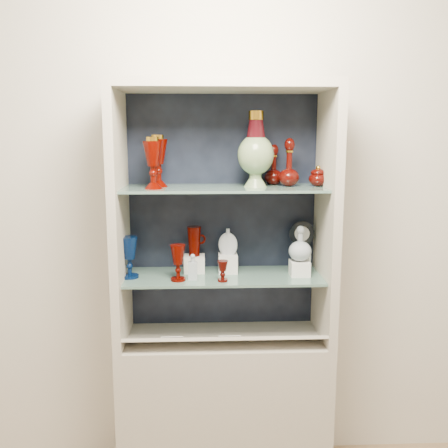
{
  "coord_description": "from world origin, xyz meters",
  "views": [
    {
      "loc": [
        -0.09,
        -0.74,
        1.71
      ],
      "look_at": [
        0.0,
        1.53,
        1.3
      ],
      "focal_mm": 40.0,
      "sensor_mm": 36.0,
      "label": 1
    }
  ],
  "objects_px": {
    "clear_round_decanter": "(300,244)",
    "ruby_goblet_tall": "(178,263)",
    "lidded_bowl": "(318,176)",
    "flat_flask": "(228,241)",
    "cobalt_goblet": "(129,257)",
    "ruby_decanter_a": "(289,159)",
    "enamel_urn": "(256,149)",
    "ruby_pitcher": "(194,241)",
    "pedestal_lamp_right": "(158,161)",
    "ruby_goblet_small": "(223,271)",
    "ruby_decanter_b": "(274,164)",
    "cameo_medallion": "(302,235)",
    "clear_square_bottle": "(193,267)",
    "pedestal_lamp_left": "(153,163)"
  },
  "relations": [
    {
      "from": "pedestal_lamp_right",
      "to": "ruby_goblet_small",
      "type": "relative_size",
      "value": 2.46
    },
    {
      "from": "pedestal_lamp_right",
      "to": "ruby_pitcher",
      "type": "xyz_separation_m",
      "value": [
        0.16,
        0.04,
        -0.39
      ]
    },
    {
      "from": "flat_flask",
      "to": "clear_round_decanter",
      "type": "distance_m",
      "value": 0.34
    },
    {
      "from": "ruby_pitcher",
      "to": "clear_square_bottle",
      "type": "xyz_separation_m",
      "value": [
        -0.01,
        -0.13,
        -0.09
      ]
    },
    {
      "from": "ruby_pitcher",
      "to": "clear_round_decanter",
      "type": "bearing_deg",
      "value": -28.66
    },
    {
      "from": "enamel_urn",
      "to": "ruby_goblet_small",
      "type": "height_order",
      "value": "enamel_urn"
    },
    {
      "from": "cobalt_goblet",
      "to": "ruby_decanter_a",
      "type": "bearing_deg",
      "value": 3.36
    },
    {
      "from": "pedestal_lamp_left",
      "to": "cobalt_goblet",
      "type": "height_order",
      "value": "pedestal_lamp_left"
    },
    {
      "from": "enamel_urn",
      "to": "clear_square_bottle",
      "type": "distance_m",
      "value": 0.61
    },
    {
      "from": "ruby_goblet_tall",
      "to": "clear_round_decanter",
      "type": "height_order",
      "value": "clear_round_decanter"
    },
    {
      "from": "ruby_goblet_small",
      "to": "clear_round_decanter",
      "type": "relative_size",
      "value": 0.6
    },
    {
      "from": "enamel_urn",
      "to": "ruby_pitcher",
      "type": "bearing_deg",
      "value": 166.81
    },
    {
      "from": "ruby_decanter_a",
      "to": "clear_round_decanter",
      "type": "xyz_separation_m",
      "value": [
        0.05,
        -0.04,
        -0.39
      ]
    },
    {
      "from": "ruby_goblet_small",
      "to": "ruby_decanter_b",
      "type": "bearing_deg",
      "value": 38.0
    },
    {
      "from": "ruby_goblet_tall",
      "to": "clear_square_bottle",
      "type": "bearing_deg",
      "value": 12.51
    },
    {
      "from": "cobalt_goblet",
      "to": "ruby_goblet_small",
      "type": "relative_size",
      "value": 2.02
    },
    {
      "from": "ruby_pitcher",
      "to": "cameo_medallion",
      "type": "height_order",
      "value": "cameo_medallion"
    },
    {
      "from": "pedestal_lamp_left",
      "to": "ruby_pitcher",
      "type": "relative_size",
      "value": 1.6
    },
    {
      "from": "enamel_urn",
      "to": "ruby_goblet_tall",
      "type": "relative_size",
      "value": 2.07
    },
    {
      "from": "enamel_urn",
      "to": "ruby_decanter_b",
      "type": "relative_size",
      "value": 1.68
    },
    {
      "from": "pedestal_lamp_right",
      "to": "ruby_decanter_b",
      "type": "relative_size",
      "value": 1.16
    },
    {
      "from": "pedestal_lamp_right",
      "to": "lidded_bowl",
      "type": "distance_m",
      "value": 0.74
    },
    {
      "from": "clear_square_bottle",
      "to": "clear_round_decanter",
      "type": "bearing_deg",
      "value": 5.25
    },
    {
      "from": "clear_round_decanter",
      "to": "cameo_medallion",
      "type": "bearing_deg",
      "value": 75.75
    },
    {
      "from": "ruby_goblet_small",
      "to": "clear_square_bottle",
      "type": "xyz_separation_m",
      "value": [
        -0.14,
        0.04,
        0.01
      ]
    },
    {
      "from": "pedestal_lamp_right",
      "to": "flat_flask",
      "type": "bearing_deg",
      "value": 3.07
    },
    {
      "from": "clear_square_bottle",
      "to": "cameo_medallion",
      "type": "height_order",
      "value": "cameo_medallion"
    },
    {
      "from": "lidded_bowl",
      "to": "flat_flask",
      "type": "distance_m",
      "value": 0.52
    },
    {
      "from": "lidded_bowl",
      "to": "clear_round_decanter",
      "type": "height_order",
      "value": "lidded_bowl"
    },
    {
      "from": "pedestal_lamp_left",
      "to": "ruby_goblet_small",
      "type": "relative_size",
      "value": 2.37
    },
    {
      "from": "pedestal_lamp_left",
      "to": "ruby_goblet_small",
      "type": "height_order",
      "value": "pedestal_lamp_left"
    },
    {
      "from": "ruby_decanter_a",
      "to": "cobalt_goblet",
      "type": "height_order",
      "value": "ruby_decanter_a"
    },
    {
      "from": "lidded_bowl",
      "to": "clear_square_bottle",
      "type": "relative_size",
      "value": 0.82
    },
    {
      "from": "ruby_goblet_tall",
      "to": "cameo_medallion",
      "type": "distance_m",
      "value": 0.63
    },
    {
      "from": "ruby_decanter_b",
      "to": "cameo_medallion",
      "type": "xyz_separation_m",
      "value": [
        0.14,
        0.0,
        -0.35
      ]
    },
    {
      "from": "ruby_goblet_small",
      "to": "ruby_pitcher",
      "type": "distance_m",
      "value": 0.24
    },
    {
      "from": "clear_round_decanter",
      "to": "ruby_goblet_tall",
      "type": "bearing_deg",
      "value": -173.88
    },
    {
      "from": "flat_flask",
      "to": "cameo_medallion",
      "type": "relative_size",
      "value": 0.89
    },
    {
      "from": "cobalt_goblet",
      "to": "ruby_decanter_b",
      "type": "bearing_deg",
      "value": 9.96
    },
    {
      "from": "ruby_decanter_b",
      "to": "clear_round_decanter",
      "type": "bearing_deg",
      "value": -45.2
    },
    {
      "from": "lidded_bowl",
      "to": "clear_square_bottle",
      "type": "bearing_deg",
      "value": -171.86
    },
    {
      "from": "ruby_goblet_small",
      "to": "clear_round_decanter",
      "type": "height_order",
      "value": "clear_round_decanter"
    },
    {
      "from": "cobalt_goblet",
      "to": "cameo_medallion",
      "type": "height_order",
      "value": "cameo_medallion"
    },
    {
      "from": "ruby_decanter_a",
      "to": "cobalt_goblet",
      "type": "distance_m",
      "value": 0.87
    },
    {
      "from": "pedestal_lamp_right",
      "to": "enamel_urn",
      "type": "relative_size",
      "value": 0.69
    },
    {
      "from": "lidded_bowl",
      "to": "ruby_goblet_small",
      "type": "height_order",
      "value": "lidded_bowl"
    },
    {
      "from": "enamel_urn",
      "to": "ruby_goblet_tall",
      "type": "xyz_separation_m",
      "value": [
        -0.36,
        -0.08,
        -0.51
      ]
    },
    {
      "from": "ruby_decanter_b",
      "to": "ruby_pitcher",
      "type": "distance_m",
      "value": 0.53
    },
    {
      "from": "lidded_bowl",
      "to": "ruby_goblet_small",
      "type": "bearing_deg",
      "value": -165.06
    },
    {
      "from": "ruby_pitcher",
      "to": "clear_square_bottle",
      "type": "bearing_deg",
      "value": -111.16
    }
  ]
}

